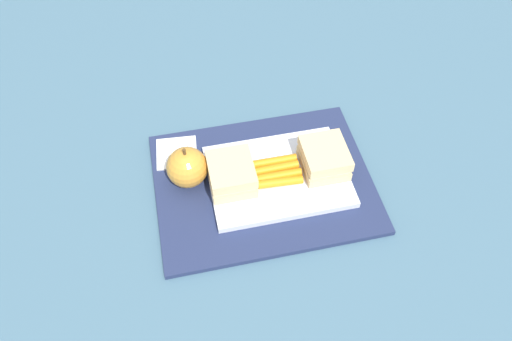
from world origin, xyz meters
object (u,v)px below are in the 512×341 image
Objects in this scene: food_tray at (278,176)px; paper_napkin at (177,153)px; sandwich_half_right at (231,174)px; apple at (187,167)px; carrot_sticks_bundle at (278,172)px; sandwich_half_left at (324,158)px.

food_tray is 3.29× the size of paper_napkin.
sandwich_half_right reaches higher than food_tray.
sandwich_half_right is 1.14× the size of paper_napkin.
food_tray is at bearing 168.94° from apple.
food_tray is 2.98× the size of carrot_sticks_bundle.
carrot_sticks_bundle is at bearing -179.94° from sandwich_half_right.
paper_napkin is at bearing -47.96° from sandwich_half_right.
sandwich_half_left is at bearing 179.94° from carrot_sticks_bundle.
sandwich_half_left is 1.14× the size of paper_napkin.
apple is at bearing -7.26° from sandwich_half_left.
sandwich_half_left reaches higher than carrot_sticks_bundle.
apple is 0.07m from paper_napkin.
carrot_sticks_bundle is at bearing 150.29° from paper_napkin.
sandwich_half_left reaches higher than paper_napkin.
apple is (0.22, -0.03, 0.00)m from sandwich_half_left.
food_tray is 0.15m from apple.
sandwich_half_right is at bearing 0.06° from carrot_sticks_bundle.
paper_napkin is (0.24, -0.09, -0.03)m from sandwich_half_left.
sandwich_half_left is at bearing 180.00° from food_tray.
sandwich_half_right is (0.08, 0.00, 0.03)m from food_tray.
carrot_sticks_bundle is 0.15m from apple.
paper_napkin is at bearing -29.71° from carrot_sticks_bundle.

